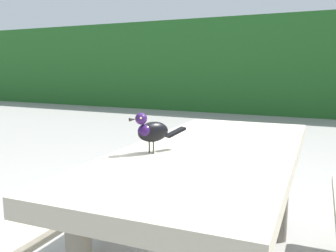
# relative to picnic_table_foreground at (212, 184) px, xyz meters

# --- Properties ---
(hedge_wall) EXTENTS (28.00, 2.26, 2.32)m
(hedge_wall) POSITION_rel_picnic_table_foreground_xyz_m (-0.22, 8.18, 0.61)
(hedge_wall) COLOR #235B23
(hedge_wall) RESTS_ON ground
(picnic_table_foreground) EXTENTS (1.77, 1.84, 0.74)m
(picnic_table_foreground) POSITION_rel_picnic_table_foreground_xyz_m (0.00, 0.00, 0.00)
(picnic_table_foreground) COLOR #B2A893
(picnic_table_foreground) RESTS_ON ground
(bird_grackle) EXTENTS (0.17, 0.26, 0.18)m
(bird_grackle) POSITION_rel_picnic_table_foreground_xyz_m (-0.20, -0.24, 0.29)
(bird_grackle) COLOR black
(bird_grackle) RESTS_ON picnic_table_foreground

